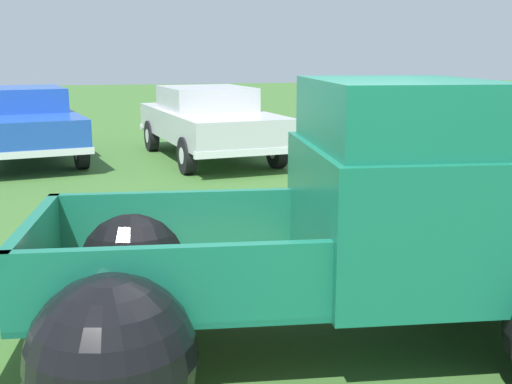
{
  "coord_description": "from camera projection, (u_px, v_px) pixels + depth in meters",
  "views": [
    {
      "loc": [
        -1.43,
        -4.08,
        2.1
      ],
      "look_at": [
        0.0,
        1.87,
        0.75
      ],
      "focal_mm": 44.55,
      "sensor_mm": 36.0,
      "label": 1
    }
  ],
  "objects": [
    {
      "name": "show_car_0",
      "position": [
        23.0,
        121.0,
        12.55
      ],
      "size": [
        2.74,
        4.89,
        1.43
      ],
      "rotation": [
        0.0,
        0.0,
        -1.38
      ],
      "color": "black",
      "rests_on": "ground"
    },
    {
      "name": "vintage_pickup_truck",
      "position": [
        371.0,
        244.0,
        4.53
      ],
      "size": [
        4.81,
        3.18,
        1.96
      ],
      "rotation": [
        0.0,
        0.0,
        -0.12
      ],
      "color": "black",
      "rests_on": "ground"
    },
    {
      "name": "ground_plane",
      "position": [
        315.0,
        345.0,
        4.65
      ],
      "size": [
        80.0,
        80.0,
        0.0
      ],
      "primitive_type": "plane",
      "color": "#3D6B2D"
    },
    {
      "name": "show_car_1",
      "position": [
        208.0,
        120.0,
        12.71
      ],
      "size": [
        2.51,
        4.8,
        1.43
      ],
      "rotation": [
        0.0,
        0.0,
        -1.43
      ],
      "color": "black",
      "rests_on": "ground"
    }
  ]
}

